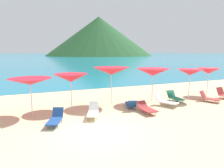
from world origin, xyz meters
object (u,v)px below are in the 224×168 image
object	(u,v)px
umbrella_3	(30,81)
lounge_chair_3	(93,111)
umbrella_5	(111,71)
umbrella_7	(190,72)
lounge_chair_2	(146,108)
umbrella_4	(71,78)
lounge_chair_7	(166,101)
lounge_chair_0	(175,97)
lounge_chair_9	(55,118)
lounge_chair_5	(209,98)
lounge_chair_10	(131,104)
umbrella_6	(153,72)
umbrella_8	(208,71)

from	to	relation	value
umbrella_3	lounge_chair_3	bearing A→B (deg)	-29.34
umbrella_3	umbrella_5	xyz separation A→B (m)	(4.89, 0.57, 0.32)
umbrella_7	lounge_chair_2	xyz separation A→B (m)	(-4.65, -1.72, -1.69)
umbrella_4	lounge_chair_7	xyz separation A→B (m)	(5.63, -1.71, -1.56)
lounge_chair_0	lounge_chair_9	xyz separation A→B (m)	(-8.29, -1.56, -0.00)
umbrella_3	lounge_chair_5	size ratio (longest dim) A/B	1.71
lounge_chair_5	lounge_chair_10	world-z (taller)	lounge_chair_5
umbrella_5	lounge_chair_0	distance (m)	4.84
umbrella_6	lounge_chair_3	xyz separation A→B (m)	(-4.76, -1.69, -1.72)
umbrella_8	lounge_chair_7	world-z (taller)	umbrella_8
umbrella_4	umbrella_6	bearing A→B (deg)	-4.75
umbrella_5	lounge_chair_5	size ratio (longest dim) A/B	1.78
lounge_chair_5	lounge_chair_9	size ratio (longest dim) A/B	0.93
lounge_chair_3	lounge_chair_5	world-z (taller)	lounge_chair_3
umbrella_3	umbrella_4	size ratio (longest dim) A/B	1.15
umbrella_3	lounge_chair_5	world-z (taller)	umbrella_3
lounge_chair_7	umbrella_8	bearing A→B (deg)	-8.31
umbrella_4	lounge_chair_10	distance (m)	3.94
lounge_chair_3	umbrella_5	bearing A→B (deg)	70.80
lounge_chair_10	lounge_chair_9	bearing A→B (deg)	34.78
umbrella_3	lounge_chair_0	bearing A→B (deg)	-2.57
umbrella_7	lounge_chair_5	xyz separation A→B (m)	(0.77, -1.12, -1.68)
umbrella_3	lounge_chair_0	world-z (taller)	umbrella_3
umbrella_8	lounge_chair_7	bearing A→B (deg)	-162.80
umbrella_6	umbrella_7	bearing A→B (deg)	-6.97
lounge_chair_9	umbrella_8	bearing A→B (deg)	33.32
umbrella_4	lounge_chair_0	xyz separation A→B (m)	(6.98, -0.91, -1.58)
umbrella_4	umbrella_7	size ratio (longest dim) A/B	0.98
lounge_chair_2	lounge_chair_7	size ratio (longest dim) A/B	0.91
umbrella_5	umbrella_3	bearing A→B (deg)	-173.38
lounge_chair_5	lounge_chair_7	xyz separation A→B (m)	(-3.46, 0.21, 0.03)
umbrella_7	lounge_chair_0	distance (m)	2.14
lounge_chair_2	lounge_chair_3	size ratio (longest dim) A/B	0.98
lounge_chair_10	umbrella_3	bearing A→B (deg)	12.51
umbrella_5	umbrella_8	world-z (taller)	umbrella_5
umbrella_4	lounge_chair_9	bearing A→B (deg)	-117.90
lounge_chair_0	umbrella_5	bearing A→B (deg)	172.75
lounge_chair_5	lounge_chair_9	world-z (taller)	lounge_chair_5
lounge_chair_0	lounge_chair_2	distance (m)	3.68
umbrella_4	lounge_chair_2	size ratio (longest dim) A/B	1.49
lounge_chair_2	umbrella_6	bearing A→B (deg)	49.21
umbrella_4	umbrella_7	xyz separation A→B (m)	(8.32, -0.80, 0.09)
umbrella_7	umbrella_3	bearing A→B (deg)	178.32
umbrella_4	lounge_chair_7	world-z (taller)	umbrella_4
lounge_chair_3	umbrella_7	bearing A→B (deg)	32.26
umbrella_5	umbrella_6	size ratio (longest dim) A/B	1.08
lounge_chair_9	umbrella_6	bearing A→B (deg)	38.94
umbrella_5	lounge_chair_7	world-z (taller)	umbrella_5
umbrella_3	lounge_chair_9	size ratio (longest dim) A/B	1.59
lounge_chair_3	lounge_chair_10	bearing A→B (deg)	39.77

